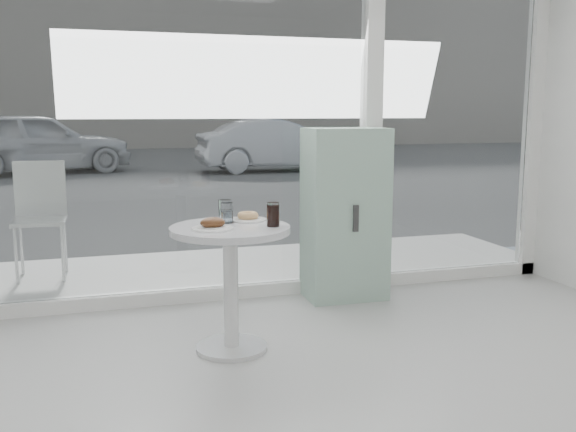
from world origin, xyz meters
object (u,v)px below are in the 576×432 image
object	(u,v)px
car_silver	(277,145)
plate_donut	(248,217)
main_table	(231,262)
car_white	(36,142)
plate_fritter	(213,225)
mint_cabinet	(345,214)
cola_glass	(273,215)
water_tumbler_b	(225,212)
water_tumbler_a	(227,214)
patio_chair	(40,212)

from	to	relation	value
car_silver	plate_donut	xyz separation A→B (m)	(-3.44, -11.25, 0.16)
main_table	car_silver	distance (m)	11.97
main_table	car_white	distance (m)	12.60
plate_fritter	mint_cabinet	bearing A→B (deg)	37.66
cola_glass	water_tumbler_b	bearing A→B (deg)	130.82
water_tumbler_a	water_tumbler_b	xyz separation A→B (m)	(0.00, 0.07, 0.00)
mint_cabinet	water_tumbler_a	world-z (taller)	mint_cabinet
patio_chair	car_silver	xyz separation A→B (m)	(4.80, 9.34, 0.03)
plate_donut	water_tumbler_b	xyz separation A→B (m)	(-0.14, 0.03, 0.04)
plate_fritter	cola_glass	distance (m)	0.36
main_table	car_silver	bearing A→B (deg)	72.54
car_white	cola_glass	xyz separation A→B (m)	(2.23, -12.51, 0.11)
patio_chair	water_tumbler_a	xyz separation A→B (m)	(1.22, -1.95, 0.22)
car_silver	water_tumbler_b	bearing A→B (deg)	161.95
car_silver	plate_donut	distance (m)	11.76
mint_cabinet	car_white	world-z (taller)	car_white
car_white	cola_glass	size ratio (longest dim) A/B	29.78
mint_cabinet	patio_chair	world-z (taller)	mint_cabinet
plate_fritter	water_tumbler_b	xyz separation A→B (m)	(0.12, 0.26, 0.03)
plate_fritter	plate_donut	distance (m)	0.35
patio_chair	car_silver	bearing A→B (deg)	64.16
patio_chair	cola_glass	world-z (taller)	patio_chair
mint_cabinet	main_table	bearing A→B (deg)	-140.44
main_table	water_tumbler_a	bearing A→B (deg)	85.88
car_silver	water_tumbler_b	world-z (taller)	car_silver
patio_chair	car_silver	size ratio (longest dim) A/B	0.25
water_tumbler_b	cola_glass	xyz separation A→B (m)	(0.23, -0.27, 0.01)
plate_fritter	cola_glass	size ratio (longest dim) A/B	1.69
car_silver	plate_donut	world-z (taller)	car_silver
plate_donut	water_tumbler_a	world-z (taller)	water_tumbler_a
car_silver	car_white	bearing A→B (deg)	79.24
patio_chair	water_tumbler_a	bearing A→B (deg)	-56.73
car_white	water_tumbler_b	world-z (taller)	car_white
patio_chair	cola_glass	distance (m)	2.60
mint_cabinet	patio_chair	distance (m)	2.60
plate_donut	car_white	bearing A→B (deg)	99.86
main_table	cola_glass	distance (m)	0.39
mint_cabinet	water_tumbler_b	world-z (taller)	mint_cabinet
plate_fritter	car_silver	bearing A→B (deg)	72.12
car_white	water_tumbler_a	distance (m)	12.48
plate_fritter	water_tumbler_a	world-z (taller)	water_tumbler_a
plate_donut	water_tumbler_a	distance (m)	0.15
car_silver	patio_chair	bearing A→B (deg)	152.45
car_white	mint_cabinet	bearing A→B (deg)	179.09
car_white	water_tumbler_a	size ratio (longest dim) A/B	34.18
mint_cabinet	plate_donut	bearing A→B (deg)	-142.37
car_silver	plate_fritter	size ratio (longest dim) A/B	15.84
plate_donut	cola_glass	world-z (taller)	cola_glass
cola_glass	water_tumbler_a	bearing A→B (deg)	140.26
patio_chair	plate_fritter	distance (m)	2.41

